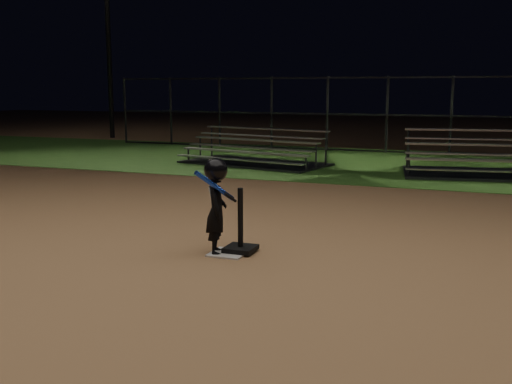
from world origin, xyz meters
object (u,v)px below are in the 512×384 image
Objects in this scene: home_plate at (228,253)px; bleacher_left at (254,157)px; bleacher_right at (499,167)px; light_pole_left at (107,19)px; batting_tee at (241,239)px; child_batter at (216,204)px.

bleacher_left reaches higher than home_plate.
bleacher_right is (3.38, 8.62, 0.21)m from home_plate.
light_pole_left is (-15.38, 6.32, 4.72)m from bleacher_right.
batting_tee is 9.10m from bleacher_right.
child_batter is 19.57m from light_pole_left.
batting_tee is 0.18× the size of bleacher_right.
bleacher_right reaches higher than bleacher_left.
light_pole_left reaches higher than batting_tee.
bleacher_right is at bearing 12.44° from bleacher_left.
batting_tee is 0.19× the size of bleacher_left.
light_pole_left is at bearing 129.28° from batting_tee.
child_batter is 9.36m from bleacher_right.
light_pole_left is at bearing 128.77° from home_plate.
bleacher_right is (3.53, 8.65, -0.43)m from child_batter.
bleacher_right is at bearing -43.71° from child_batter.
batting_tee is at bearing 46.52° from home_plate.
child_batter is at bearing -120.74° from bleacher_right.
home_plate is 0.66m from child_batter.
batting_tee reaches higher than home_plate.
child_batter is 0.29× the size of bleacher_left.
bleacher_left is at bearing -3.39° from child_batter.
batting_tee is at bearing -119.55° from bleacher_right.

